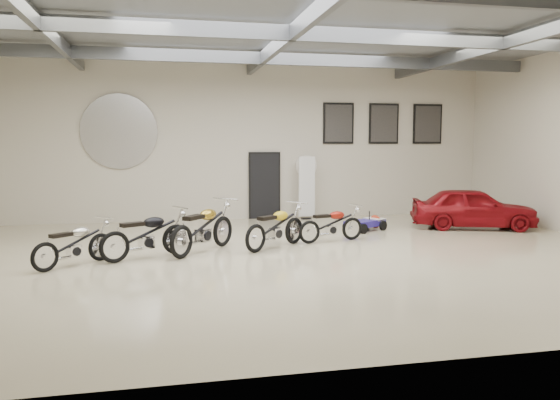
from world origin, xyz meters
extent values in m
cube|color=#C3B895|center=(0.00, 0.00, 0.00)|extent=(16.00, 12.00, 0.01)
cube|color=slate|center=(0.00, 0.00, 5.00)|extent=(16.00, 12.00, 0.01)
cube|color=beige|center=(0.00, 6.00, 2.50)|extent=(16.00, 0.02, 5.00)
cube|color=black|center=(0.50, 5.95, 1.05)|extent=(0.92, 0.08, 2.10)
imported|color=maroon|center=(6.00, 2.63, 0.59)|extent=(2.46, 3.73, 1.18)
camera|label=1|loc=(-2.71, -11.44, 2.46)|focal=35.00mm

